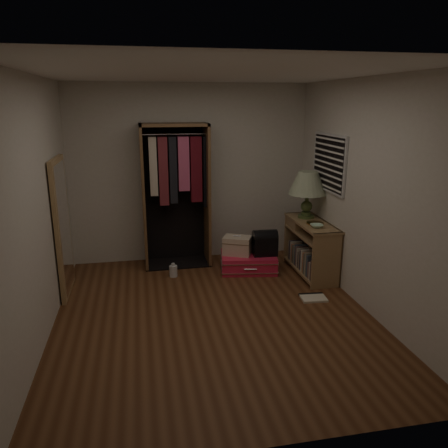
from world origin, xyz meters
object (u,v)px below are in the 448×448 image
(train_case, at_px, (237,245))
(pink_suitcase, at_px, (249,262))
(open_wardrobe, at_px, (178,183))
(console_bookshelf, at_px, (309,246))
(white_jug, at_px, (173,271))
(black_bag, at_px, (265,242))
(floor_mirror, at_px, (63,227))
(table_lamp, at_px, (308,184))

(train_case, bearing_deg, pink_suitcase, 14.76)
(pink_suitcase, height_order, train_case, train_case)
(open_wardrobe, height_order, pink_suitcase, open_wardrobe)
(console_bookshelf, relative_size, train_case, 2.43)
(pink_suitcase, xyz_separation_m, white_jug, (-1.08, -0.04, -0.04))
(console_bookshelf, relative_size, open_wardrobe, 0.55)
(white_jug, bearing_deg, black_bag, -1.40)
(console_bookshelf, distance_m, pink_suitcase, 0.89)
(floor_mirror, height_order, white_jug, floor_mirror)
(open_wardrobe, relative_size, black_bag, 5.60)
(console_bookshelf, xyz_separation_m, floor_mirror, (-3.24, -0.04, 0.46))
(table_lamp, height_order, white_jug, table_lamp)
(floor_mirror, height_order, table_lamp, floor_mirror)
(console_bookshelf, height_order, black_bag, console_bookshelf)
(pink_suitcase, height_order, table_lamp, table_lamp)
(open_wardrobe, relative_size, floor_mirror, 1.21)
(open_wardrobe, distance_m, pink_suitcase, 1.52)
(console_bookshelf, relative_size, table_lamp, 1.71)
(pink_suitcase, distance_m, train_case, 0.30)
(console_bookshelf, height_order, pink_suitcase, console_bookshelf)
(pink_suitcase, bearing_deg, console_bookshelf, -7.44)
(white_jug, bearing_deg, table_lamp, -0.31)
(pink_suitcase, relative_size, table_lamp, 1.33)
(train_case, bearing_deg, console_bookshelf, 9.18)
(console_bookshelf, relative_size, black_bag, 3.06)
(white_jug, bearing_deg, floor_mirror, -169.70)
(table_lamp, bearing_deg, floor_mirror, -175.86)
(console_bookshelf, bearing_deg, train_case, 164.38)
(floor_mirror, distance_m, train_case, 2.33)
(console_bookshelf, distance_m, white_jug, 1.93)
(train_case, bearing_deg, white_jug, -151.17)
(console_bookshelf, bearing_deg, open_wardrobe, 157.19)
(pink_suitcase, bearing_deg, table_lamp, 6.01)
(console_bookshelf, bearing_deg, floor_mirror, -179.34)
(floor_mirror, xyz_separation_m, pink_suitcase, (2.43, 0.28, -0.73))
(open_wardrobe, xyz_separation_m, floor_mirror, (-1.49, -0.77, -0.36))
(pink_suitcase, relative_size, train_case, 1.89)
(table_lamp, bearing_deg, white_jug, 179.69)
(floor_mirror, relative_size, table_lamp, 2.59)
(floor_mirror, relative_size, train_case, 3.69)
(open_wardrobe, bearing_deg, black_bag, -25.92)
(table_lamp, bearing_deg, black_bag, -177.97)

